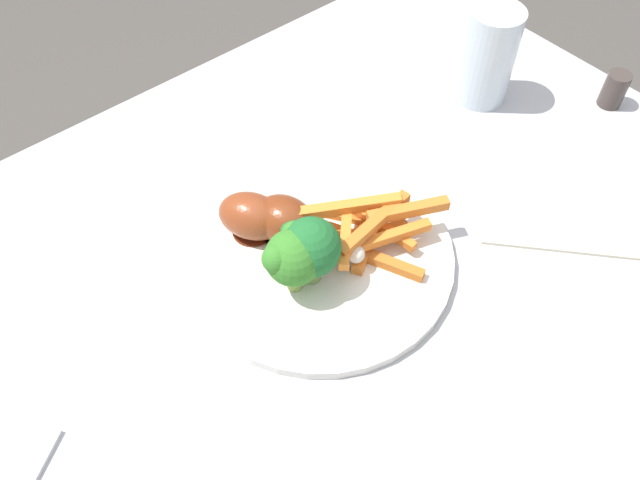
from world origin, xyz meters
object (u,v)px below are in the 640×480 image
object	(u,v)px
dining_table	(327,346)
chicken_drumstick_near	(256,217)
water_glass	(488,56)
broccoli_floret_middle	(292,256)
broccoli_floret_back	(297,254)
broccoli_floret_front	(308,247)
carrot_fries_pile	(371,228)
pepper_shaker	(614,89)
dinner_plate	(320,255)
chicken_drumstick_far	(288,222)

from	to	relation	value
dining_table	chicken_drumstick_near	bearing A→B (deg)	97.30
water_glass	broccoli_floret_middle	bearing A→B (deg)	-167.51
broccoli_floret_back	water_glass	world-z (taller)	water_glass
broccoli_floret_front	chicken_drumstick_near	size ratio (longest dim) A/B	0.64
broccoli_floret_front	broccoli_floret_middle	world-z (taller)	broccoli_floret_front
broccoli_floret_middle	chicken_drumstick_near	xyz separation A→B (m)	(0.01, 0.08, -0.02)
carrot_fries_pile	chicken_drumstick_near	distance (m)	0.12
carrot_fries_pile	pepper_shaker	size ratio (longest dim) A/B	3.26
dinner_plate	broccoli_floret_back	size ratio (longest dim) A/B	4.08
broccoli_floret_front	broccoli_floret_middle	xyz separation A→B (m)	(-0.02, 0.00, -0.00)
dining_table	chicken_drumstick_far	world-z (taller)	chicken_drumstick_far
carrot_fries_pile	pepper_shaker	xyz separation A→B (m)	(0.40, -0.03, -0.01)
carrot_fries_pile	water_glass	size ratio (longest dim) A/B	1.22
dining_table	broccoli_floret_front	world-z (taller)	broccoli_floret_front
broccoli_floret_back	carrot_fries_pile	bearing A→B (deg)	-6.14
dinner_plate	water_glass	size ratio (longest dim) A/B	2.26
broccoli_floret_front	chicken_drumstick_far	world-z (taller)	broccoli_floret_front
broccoli_floret_back	chicken_drumstick_far	distance (m)	0.06
chicken_drumstick_near	pepper_shaker	world-z (taller)	chicken_drumstick_near
broccoli_floret_front	broccoli_floret_middle	distance (m)	0.02
dinner_plate	water_glass	xyz separation A→B (m)	(0.33, 0.07, 0.06)
broccoli_floret_middle	water_glass	xyz separation A→B (m)	(0.38, 0.08, 0.00)
chicken_drumstick_far	water_glass	xyz separation A→B (m)	(0.34, 0.03, 0.03)
broccoli_floret_back	dining_table	bearing A→B (deg)	-52.60
dining_table	dinner_plate	size ratio (longest dim) A/B	3.69
dining_table	water_glass	bearing A→B (deg)	16.96
dinner_plate	broccoli_floret_middle	bearing A→B (deg)	-162.87
dining_table	pepper_shaker	world-z (taller)	pepper_shaker
dining_table	broccoli_floret_back	size ratio (longest dim) A/B	15.09
water_glass	carrot_fries_pile	bearing A→B (deg)	-161.92
dining_table	chicken_drumstick_near	xyz separation A→B (m)	(-0.01, 0.10, 0.15)
pepper_shaker	dining_table	bearing A→B (deg)	178.46
broccoli_floret_back	pepper_shaker	distance (m)	0.49
chicken_drumstick_far	pepper_shaker	world-z (taller)	chicken_drumstick_far
carrot_fries_pile	chicken_drumstick_far	world-z (taller)	chicken_drumstick_far
dinner_plate	chicken_drumstick_near	bearing A→B (deg)	118.05
dining_table	chicken_drumstick_near	distance (m)	0.18
broccoli_floret_back	dinner_plate	bearing A→B (deg)	18.19
broccoli_floret_back	pepper_shaker	world-z (taller)	broccoli_floret_back
broccoli_floret_middle	pepper_shaker	world-z (taller)	broccoli_floret_middle
broccoli_floret_back	carrot_fries_pile	xyz separation A→B (m)	(0.09, -0.01, -0.02)
carrot_fries_pile	broccoli_floret_middle	bearing A→B (deg)	175.16
dinner_plate	water_glass	bearing A→B (deg)	11.81
chicken_drumstick_near	chicken_drumstick_far	world-z (taller)	same
chicken_drumstick_near	carrot_fries_pile	bearing A→B (deg)	-46.04
broccoli_floret_middle	carrot_fries_pile	world-z (taller)	broccoli_floret_middle
broccoli_floret_back	chicken_drumstick_near	size ratio (longest dim) A/B	0.56
carrot_fries_pile	chicken_drumstick_near	xyz separation A→B (m)	(-0.08, 0.09, 0.00)
dinner_plate	chicken_drumstick_far	size ratio (longest dim) A/B	2.21
broccoli_floret_front	pepper_shaker	bearing A→B (deg)	-4.15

